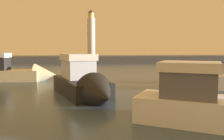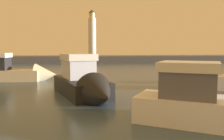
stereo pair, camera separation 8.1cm
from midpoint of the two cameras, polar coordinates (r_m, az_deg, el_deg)
The scene contains 5 objects.
ground_plane at distance 30.10m, azimuth -0.40°, elevation -0.88°, with size 220.00×220.00×0.00m, color #384C60.
breakwater at distance 58.41m, azimuth -4.12°, elevation 2.69°, with size 69.69×6.48×1.50m, color #423F3D.
lighthouse at distance 58.43m, azimuth -5.21°, elevation 8.77°, with size 1.90×1.90×11.51m.
motorboat_2 at distance 15.04m, azimuth -6.78°, elevation -3.44°, with size 4.60×8.21×3.37m.
motorboat_5 at distance 24.96m, azimuth -22.55°, elevation -0.59°, with size 8.42×2.95×3.29m.
Camera 1 is at (-4.01, -1.11, 3.08)m, focal length 36.98 mm.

